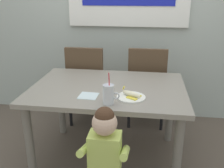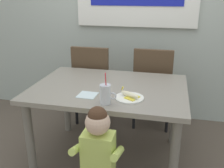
% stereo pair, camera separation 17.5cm
% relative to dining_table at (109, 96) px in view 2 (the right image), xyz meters
% --- Properties ---
extents(ground_plane, '(24.00, 24.00, 0.00)m').
position_rel_dining_table_xyz_m(ground_plane, '(0.00, 0.00, -0.64)').
color(ground_plane, brown).
extents(dining_table, '(1.35, 0.96, 0.74)m').
position_rel_dining_table_xyz_m(dining_table, '(0.00, 0.00, 0.00)').
color(dining_table, gray).
rests_on(dining_table, ground).
extents(dining_chair_left, '(0.44, 0.44, 0.96)m').
position_rel_dining_table_xyz_m(dining_chair_left, '(-0.36, 0.67, -0.10)').
color(dining_chair_left, '#4C3826').
rests_on(dining_chair_left, ground).
extents(dining_chair_right, '(0.44, 0.44, 0.96)m').
position_rel_dining_table_xyz_m(dining_chair_right, '(0.34, 0.72, -0.10)').
color(dining_chair_right, '#4C3826').
rests_on(dining_chair_right, ground).
extents(toddler_standing, '(0.33, 0.24, 0.84)m').
position_rel_dining_table_xyz_m(toddler_standing, '(0.07, -0.63, -0.12)').
color(toddler_standing, '#3F4760').
rests_on(toddler_standing, ground).
extents(milk_cup, '(0.13, 0.08, 0.25)m').
position_rel_dining_table_xyz_m(milk_cup, '(0.06, -0.36, 0.16)').
color(milk_cup, silver).
rests_on(milk_cup, dining_table).
extents(snack_plate, '(0.23, 0.23, 0.01)m').
position_rel_dining_table_xyz_m(snack_plate, '(0.22, -0.23, 0.10)').
color(snack_plate, white).
rests_on(snack_plate, dining_table).
extents(peeled_banana, '(0.17, 0.15, 0.07)m').
position_rel_dining_table_xyz_m(peeled_banana, '(0.22, -0.23, 0.13)').
color(peeled_banana, '#F4EAC6').
rests_on(peeled_banana, snack_plate).
extents(paper_napkin, '(0.16, 0.16, 0.00)m').
position_rel_dining_table_xyz_m(paper_napkin, '(-0.12, -0.24, 0.10)').
color(paper_napkin, silver).
rests_on(paper_napkin, dining_table).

